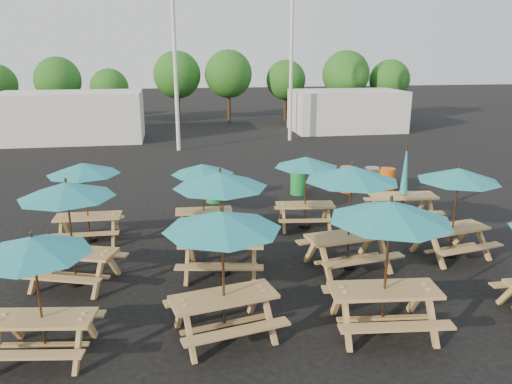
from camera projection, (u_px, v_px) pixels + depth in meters
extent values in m
plane|color=black|center=(265.00, 246.00, 13.42)|extent=(120.00, 120.00, 0.00)
cube|color=#A77D4A|center=(42.00, 319.00, 8.42)|extent=(1.81, 0.92, 0.06)
cube|color=#A77D4A|center=(28.00, 355.00, 7.89)|extent=(1.75, 0.49, 0.04)
cube|color=#A77D4A|center=(57.00, 314.00, 9.11)|extent=(1.75, 0.49, 0.04)
cylinder|color=black|center=(46.00, 353.00, 8.60)|extent=(0.35, 0.35, 0.10)
cylinder|color=brown|center=(39.00, 298.00, 8.31)|extent=(0.04, 0.04, 2.21)
cone|color=teal|center=(32.00, 245.00, 8.06)|extent=(2.15, 2.15, 0.31)
cube|color=#A77D4A|center=(73.00, 252.00, 11.04)|extent=(2.01, 1.30, 0.06)
cube|color=#A77D4A|center=(58.00, 278.00, 10.47)|extent=(1.86, 0.86, 0.04)
cube|color=#A77D4A|center=(89.00, 253.00, 11.78)|extent=(1.86, 0.86, 0.04)
cylinder|color=black|center=(76.00, 282.00, 11.24)|extent=(0.38, 0.38, 0.10)
cylinder|color=brown|center=(71.00, 234.00, 10.92)|extent=(0.05, 0.05, 2.40)
cone|color=teal|center=(67.00, 190.00, 10.65)|extent=(2.61, 2.61, 0.33)
cube|color=#A77D4A|center=(88.00, 216.00, 13.59)|extent=(1.76, 0.72, 0.06)
cube|color=#A77D4A|center=(85.00, 234.00, 13.05)|extent=(1.76, 0.28, 0.04)
cube|color=#A77D4A|center=(93.00, 219.00, 14.28)|extent=(1.76, 0.28, 0.04)
cylinder|color=black|center=(90.00, 239.00, 13.77)|extent=(0.35, 0.35, 0.10)
cylinder|color=brown|center=(87.00, 202.00, 13.48)|extent=(0.04, 0.04, 2.24)
cone|color=teal|center=(83.00, 168.00, 13.22)|extent=(1.96, 1.96, 0.31)
cube|color=#A77D4A|center=(224.00, 297.00, 9.00)|extent=(2.02, 1.13, 0.06)
cube|color=#A77D4A|center=(237.00, 332.00, 8.46)|extent=(1.92, 0.66, 0.04)
cube|color=#A77D4A|center=(213.00, 295.00, 9.71)|extent=(1.92, 0.66, 0.04)
cylinder|color=black|center=(224.00, 333.00, 9.20)|extent=(0.38, 0.38, 0.11)
cylinder|color=brown|center=(223.00, 275.00, 8.88)|extent=(0.05, 0.05, 2.44)
cone|color=teal|center=(222.00, 220.00, 8.60)|extent=(2.49, 2.49, 0.34)
cube|color=#A77D4A|center=(221.00, 242.00, 11.54)|extent=(2.06, 1.10, 0.07)
cube|color=#A77D4A|center=(219.00, 267.00, 10.94)|extent=(1.97, 0.62, 0.04)
cube|color=#A77D4A|center=(224.00, 243.00, 12.32)|extent=(1.97, 0.62, 0.04)
cylinder|color=black|center=(222.00, 272.00, 11.75)|extent=(0.39, 0.39, 0.11)
cylinder|color=brown|center=(221.00, 224.00, 11.42)|extent=(0.05, 0.05, 2.49)
cone|color=teal|center=(220.00, 180.00, 11.13)|extent=(2.49, 2.49, 0.35)
cube|color=#A77D4A|center=(204.00, 211.00, 14.25)|extent=(1.63, 0.69, 0.05)
cube|color=#A77D4A|center=(205.00, 226.00, 13.76)|extent=(1.61, 0.29, 0.04)
cube|color=#A77D4A|center=(204.00, 213.00, 14.88)|extent=(1.61, 0.29, 0.04)
cylinder|color=black|center=(204.00, 231.00, 14.42)|extent=(0.32, 0.32, 0.09)
cylinder|color=brown|center=(203.00, 199.00, 14.15)|extent=(0.04, 0.04, 2.05)
cone|color=teal|center=(203.00, 169.00, 13.92)|extent=(1.83, 1.83, 0.29)
cube|color=#A77D4A|center=(385.00, 290.00, 9.18)|extent=(2.07, 0.98, 0.07)
cube|color=#A77D4A|center=(397.00, 327.00, 8.56)|extent=(2.02, 0.48, 0.04)
cube|color=#A77D4A|center=(372.00, 288.00, 9.97)|extent=(2.02, 0.48, 0.04)
cylinder|color=black|center=(382.00, 327.00, 9.39)|extent=(0.40, 0.40, 0.11)
cylinder|color=brown|center=(386.00, 267.00, 9.05)|extent=(0.05, 0.05, 2.56)
cone|color=teal|center=(391.00, 211.00, 8.76)|extent=(2.41, 2.41, 0.36)
cube|color=#A77D4A|center=(349.00, 236.00, 11.87)|extent=(2.10, 1.10, 0.07)
cube|color=#A77D4A|center=(364.00, 260.00, 11.30)|extent=(2.02, 0.61, 0.04)
cube|color=#A77D4A|center=(333.00, 238.00, 12.63)|extent=(2.02, 0.61, 0.04)
cylinder|color=black|center=(347.00, 265.00, 12.08)|extent=(0.40, 0.40, 0.11)
cylinder|color=brown|center=(350.00, 218.00, 11.75)|extent=(0.05, 0.05, 2.56)
cone|color=teal|center=(352.00, 173.00, 11.45)|extent=(2.53, 2.53, 0.36)
cube|color=#A77D4A|center=(305.00, 205.00, 14.68)|extent=(1.76, 0.85, 0.06)
cube|color=#A77D4A|center=(308.00, 221.00, 14.16)|extent=(1.71, 0.43, 0.04)
cube|color=#A77D4A|center=(302.00, 207.00, 15.35)|extent=(1.71, 0.43, 0.04)
cylinder|color=black|center=(304.00, 226.00, 14.86)|extent=(0.34, 0.34, 0.09)
cylinder|color=brown|center=(305.00, 192.00, 14.57)|extent=(0.04, 0.04, 2.16)
cone|color=teal|center=(306.00, 162.00, 14.32)|extent=(2.06, 2.06, 0.30)
cube|color=#A77D4A|center=(453.00, 228.00, 12.58)|extent=(1.93, 1.05, 0.06)
cube|color=#A77D4A|center=(471.00, 249.00, 12.06)|extent=(1.84, 0.60, 0.04)
cube|color=#A77D4A|center=(434.00, 231.00, 13.27)|extent=(1.84, 0.60, 0.04)
cylinder|color=black|center=(450.00, 254.00, 12.77)|extent=(0.37, 0.37, 0.10)
cylinder|color=brown|center=(454.00, 213.00, 12.47)|extent=(0.04, 0.04, 2.33)
cone|color=teal|center=(459.00, 175.00, 12.20)|extent=(2.35, 2.35, 0.32)
cube|color=#A77D4A|center=(403.00, 196.00, 15.19)|extent=(2.06, 1.00, 0.07)
cube|color=#A77D4A|center=(411.00, 213.00, 14.58)|extent=(2.00, 0.51, 0.04)
cube|color=#A77D4A|center=(395.00, 199.00, 15.97)|extent=(2.00, 0.51, 0.04)
cylinder|color=black|center=(401.00, 219.00, 15.40)|extent=(0.40, 0.40, 0.11)
cylinder|color=brown|center=(404.00, 181.00, 15.07)|extent=(0.05, 0.05, 2.53)
cone|color=teal|center=(405.00, 167.00, 14.95)|extent=(0.24, 0.24, 1.65)
cylinder|color=#198A36|center=(214.00, 189.00, 17.25)|extent=(0.59, 0.59, 0.94)
cylinder|color=#198A36|center=(298.00, 182.00, 18.18)|extent=(0.59, 0.59, 0.94)
cylinder|color=#DE590D|center=(347.00, 179.00, 18.50)|extent=(0.59, 0.59, 0.94)
cylinder|color=#DE590D|center=(386.00, 181.00, 18.25)|extent=(0.59, 0.59, 0.94)
cylinder|color=gray|center=(372.00, 180.00, 18.38)|extent=(0.59, 0.59, 0.94)
cylinder|color=silver|center=(174.00, 31.00, 24.73)|extent=(0.20, 0.20, 12.00)
cylinder|color=silver|center=(292.00, 33.00, 27.68)|extent=(0.20, 0.20, 12.00)
cube|color=silver|center=(72.00, 117.00, 28.80)|extent=(8.00, 4.00, 2.80)
cube|color=silver|center=(346.00, 111.00, 32.54)|extent=(7.00, 4.00, 2.60)
cylinder|color=#382314|center=(0.00, 112.00, 34.81)|extent=(0.24, 0.24, 1.92)
cylinder|color=#382314|center=(61.00, 111.00, 34.20)|extent=(0.24, 0.24, 2.14)
sphere|color=#1E5919|center=(58.00, 80.00, 33.63)|extent=(3.11, 3.11, 3.11)
cylinder|color=#382314|center=(111.00, 113.00, 34.56)|extent=(0.24, 0.24, 1.78)
sphere|color=#1E5919|center=(109.00, 88.00, 34.09)|extent=(2.59, 2.59, 2.59)
cylinder|color=#382314|center=(178.00, 107.00, 36.25)|extent=(0.24, 0.24, 2.31)
sphere|color=#1E5919|center=(177.00, 75.00, 35.64)|extent=(3.36, 3.36, 3.36)
cylinder|color=#382314|center=(229.00, 106.00, 36.41)|extent=(0.24, 0.24, 2.35)
sphere|color=#1E5919|center=(229.00, 74.00, 35.78)|extent=(3.41, 3.41, 3.41)
cylinder|color=#382314|center=(285.00, 107.00, 37.55)|extent=(0.24, 0.24, 2.02)
sphere|color=#1E5919|center=(286.00, 80.00, 37.01)|extent=(2.94, 2.94, 2.94)
cylinder|color=#382314|center=(344.00, 106.00, 36.47)|extent=(0.24, 0.24, 2.32)
sphere|color=#1E5919|center=(346.00, 74.00, 35.85)|extent=(3.38, 3.38, 3.38)
cylinder|color=#382314|center=(388.00, 107.00, 37.09)|extent=(0.24, 0.24, 2.03)
sphere|color=#1E5919|center=(390.00, 80.00, 36.55)|extent=(2.95, 2.95, 2.95)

